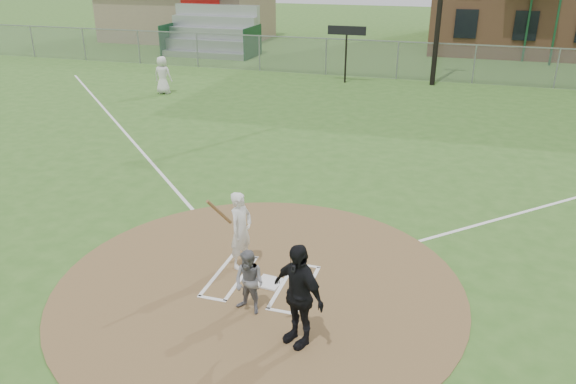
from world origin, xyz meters
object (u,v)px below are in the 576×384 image
(ondeck_player, at_px, (163,75))
(batter_at_plate, at_px, (241,230))
(umpire, at_px, (298,295))
(catcher, at_px, (249,282))
(home_plate, at_px, (269,282))

(ondeck_player, distance_m, batter_at_plate, 17.42)
(batter_at_plate, bearing_deg, ondeck_player, 124.38)
(umpire, bearing_deg, ondeck_player, 154.53)
(catcher, distance_m, ondeck_player, 19.14)
(umpire, relative_size, batter_at_plate, 1.08)
(umpire, height_order, ondeck_player, umpire)
(ondeck_player, bearing_deg, catcher, 123.12)
(catcher, relative_size, ondeck_player, 0.71)
(batter_at_plate, bearing_deg, catcher, -63.29)
(umpire, bearing_deg, home_plate, 153.14)
(umpire, distance_m, ondeck_player, 20.26)
(umpire, bearing_deg, batter_at_plate, 160.81)
(home_plate, relative_size, batter_at_plate, 0.27)
(catcher, distance_m, batter_at_plate, 1.75)
(catcher, height_order, batter_at_plate, batter_at_plate)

